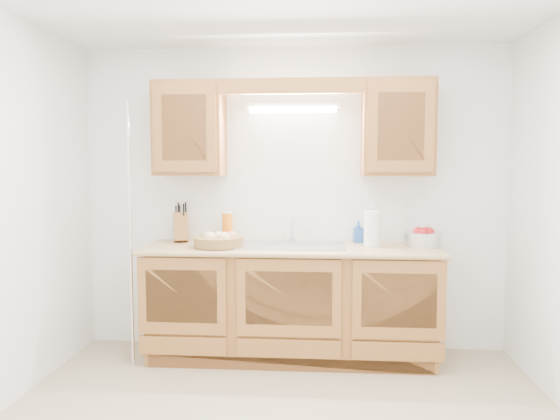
# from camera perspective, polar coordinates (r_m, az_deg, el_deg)

# --- Properties ---
(room) EXTENTS (3.52, 3.50, 2.50)m
(room) POSITION_cam_1_polar(r_m,az_deg,el_deg) (3.07, -0.08, -0.66)
(room) COLOR tan
(room) RESTS_ON ground
(base_cabinets) EXTENTS (2.20, 0.60, 0.86)m
(base_cabinets) POSITION_cam_1_polar(r_m,az_deg,el_deg) (4.39, 1.16, -9.73)
(base_cabinets) COLOR #A05D2F
(base_cabinets) RESTS_ON ground
(countertop) EXTENTS (2.30, 0.63, 0.04)m
(countertop) POSITION_cam_1_polar(r_m,az_deg,el_deg) (4.29, 1.16, -4.08)
(countertop) COLOR tan
(countertop) RESTS_ON base_cabinets
(upper_cabinet_left) EXTENTS (0.55, 0.33, 0.75)m
(upper_cabinet_left) POSITION_cam_1_polar(r_m,az_deg,el_deg) (4.52, -9.40, 8.34)
(upper_cabinet_left) COLOR #A05D2F
(upper_cabinet_left) RESTS_ON room
(upper_cabinet_right) EXTENTS (0.55, 0.33, 0.75)m
(upper_cabinet_right) POSITION_cam_1_polar(r_m,az_deg,el_deg) (4.43, 12.19, 8.37)
(upper_cabinet_right) COLOR #A05D2F
(upper_cabinet_right) RESTS_ON room
(valance) EXTENTS (2.20, 0.05, 0.12)m
(valance) POSITION_cam_1_polar(r_m,az_deg,el_deg) (4.28, 1.19, 12.84)
(valance) COLOR #A05D2F
(valance) RESTS_ON room
(fluorescent_fixture) EXTENTS (0.76, 0.08, 0.08)m
(fluorescent_fixture) POSITION_cam_1_polar(r_m,az_deg,el_deg) (4.49, 1.35, 10.62)
(fluorescent_fixture) COLOR white
(fluorescent_fixture) RESTS_ON room
(sink) EXTENTS (0.84, 0.46, 0.36)m
(sink) POSITION_cam_1_polar(r_m,az_deg,el_deg) (4.32, 1.17, -4.71)
(sink) COLOR #9E9EA3
(sink) RESTS_ON countertop
(wire_shelf_pole) EXTENTS (0.03, 0.03, 2.00)m
(wire_shelf_pole) POSITION_cam_1_polar(r_m,az_deg,el_deg) (4.27, -15.37, -2.67)
(wire_shelf_pole) COLOR silver
(wire_shelf_pole) RESTS_ON ground
(outlet_plate) EXTENTS (0.08, 0.01, 0.12)m
(outlet_plate) POSITION_cam_1_polar(r_m,az_deg,el_deg) (4.61, 13.26, -0.20)
(outlet_plate) COLOR white
(outlet_plate) RESTS_ON room
(fruit_basket) EXTENTS (0.47, 0.47, 0.12)m
(fruit_basket) POSITION_cam_1_polar(r_m,az_deg,el_deg) (4.27, -6.41, -3.15)
(fruit_basket) COLOR olive
(fruit_basket) RESTS_ON countertop
(knife_block) EXTENTS (0.17, 0.22, 0.34)m
(knife_block) POSITION_cam_1_polar(r_m,az_deg,el_deg) (4.60, -10.33, -1.76)
(knife_block) COLOR #A05D2F
(knife_block) RESTS_ON countertop
(orange_canister) EXTENTS (0.09, 0.09, 0.25)m
(orange_canister) POSITION_cam_1_polar(r_m,az_deg,el_deg) (4.54, -5.52, -1.75)
(orange_canister) COLOR orange
(orange_canister) RESTS_ON countertop
(soap_bottle) EXTENTS (0.08, 0.09, 0.18)m
(soap_bottle) POSITION_cam_1_polar(r_m,az_deg,el_deg) (4.53, 8.19, -2.27)
(soap_bottle) COLOR #2252AE
(soap_bottle) RESTS_ON countertop
(sponge) EXTENTS (0.15, 0.12, 0.03)m
(sponge) POSITION_cam_1_polar(r_m,az_deg,el_deg) (4.59, -5.41, -3.11)
(sponge) COLOR #CC333F
(sponge) RESTS_ON countertop
(paper_towel) EXTENTS (0.17, 0.17, 0.33)m
(paper_towel) POSITION_cam_1_polar(r_m,az_deg,el_deg) (4.32, 9.62, -1.98)
(paper_towel) COLOR silver
(paper_towel) RESTS_ON countertop
(apple_bowl) EXTENTS (0.34, 0.34, 0.15)m
(apple_bowl) POSITION_cam_1_polar(r_m,az_deg,el_deg) (4.42, 14.71, -2.83)
(apple_bowl) COLOR silver
(apple_bowl) RESTS_ON countertop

